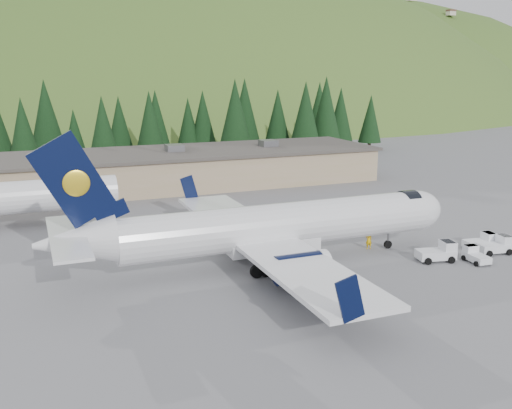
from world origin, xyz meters
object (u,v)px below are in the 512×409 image
object	(u,v)px
baggage_tug_c	(475,255)
baggage_tug_a	(439,252)
terminal_building	(141,170)
baggage_tug_d	(497,245)
ramp_worker	(369,240)
airliner	(270,228)
baggage_tug_b	(482,242)

from	to	relation	value
baggage_tug_c	baggage_tug_a	bearing A→B (deg)	65.90
terminal_building	baggage_tug_c	bearing A→B (deg)	-64.52
baggage_tug_d	ramp_worker	distance (m)	11.82
airliner	baggage_tug_a	world-z (taller)	airliner
airliner	baggage_tug_a	bearing A→B (deg)	-18.34
baggage_tug_b	baggage_tug_d	world-z (taller)	baggage_tug_d
airliner	baggage_tug_d	xyz separation A→B (m)	(20.91, -5.06, -2.55)
baggage_tug_a	terminal_building	distance (m)	46.60
baggage_tug_b	ramp_worker	size ratio (longest dim) A/B	1.72
baggage_tug_c	ramp_worker	bearing A→B (deg)	48.54
baggage_tug_b	baggage_tug_d	xyz separation A→B (m)	(0.36, -1.52, 0.05)
baggage_tug_a	ramp_worker	xyz separation A→B (m)	(-3.94, 5.30, 0.11)
airliner	baggage_tug_d	bearing A→B (deg)	-13.53
airliner	baggage_tug_b	bearing A→B (deg)	-9.70
airliner	terminal_building	size ratio (longest dim) A/B	0.52
airliner	baggage_tug_a	xyz separation A→B (m)	(14.42, -4.80, -2.51)
airliner	baggage_tug_c	world-z (taller)	airliner
baggage_tug_a	baggage_tug_c	world-z (taller)	baggage_tug_a
baggage_tug_c	baggage_tug_d	bearing A→B (deg)	-68.33
airliner	ramp_worker	xyz separation A→B (m)	(10.48, 0.51, -2.40)
terminal_building	baggage_tug_d	size ratio (longest dim) A/B	21.27
baggage_tug_a	baggage_tug_c	bearing A→B (deg)	-15.46
baggage_tug_d	ramp_worker	size ratio (longest dim) A/B	1.85
ramp_worker	baggage_tug_d	bearing A→B (deg)	154.79
baggage_tug_a	baggage_tug_c	distance (m)	3.12
baggage_tug_b	ramp_worker	xyz separation A→B (m)	(-10.07, 4.04, 0.20)
airliner	baggage_tug_a	distance (m)	15.40
airliner	ramp_worker	world-z (taller)	airliner
baggage_tug_a	terminal_building	size ratio (longest dim) A/B	0.05
baggage_tug_a	baggage_tug_d	world-z (taller)	baggage_tug_a
baggage_tug_b	terminal_building	size ratio (longest dim) A/B	0.04
baggage_tug_c	airliner	bearing A→B (deg)	73.83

